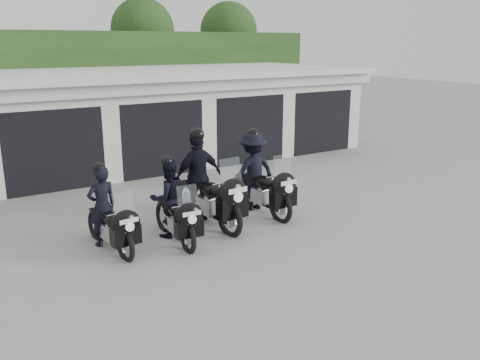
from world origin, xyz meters
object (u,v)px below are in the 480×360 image
police_bike_c (203,183)px  police_bike_a (108,215)px  police_bike_d (257,176)px  police_bike_b (172,204)px

police_bike_c → police_bike_a: bearing=-176.5°
police_bike_d → police_bike_c: bearing=-179.8°
police_bike_b → police_bike_c: bearing=29.9°
police_bike_b → police_bike_d: police_bike_d is taller
police_bike_a → police_bike_d: 3.72m
police_bike_c → police_bike_d: size_ratio=1.07×
police_bike_b → police_bike_d: size_ratio=0.87×
police_bike_a → police_bike_d: size_ratio=0.86×
police_bike_a → police_bike_b: (1.26, -0.16, 0.05)m
police_bike_a → police_bike_b: bearing=-13.2°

